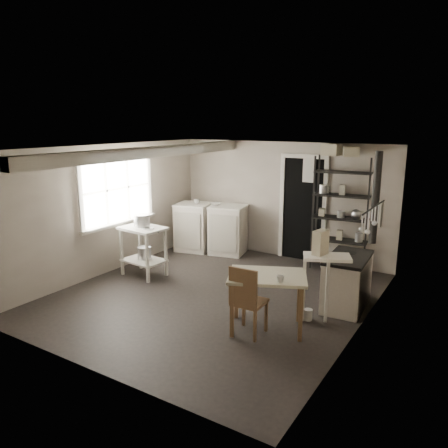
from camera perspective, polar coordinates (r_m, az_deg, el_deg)
The scene contains 31 objects.
floor at distance 7.00m, azimuth -1.31°, elevation -9.29°, with size 5.00×5.00×0.00m, color black.
ceiling at distance 6.47m, azimuth -1.42°, elevation 9.87°, with size 5.00×5.00×0.00m, color silver.
wall_back at distance 8.80m, azimuth 7.59°, elevation 3.11°, with size 4.50×0.02×2.30m, color #B2A597.
wall_front at distance 4.83m, azimuth -17.91°, elevation -5.90°, with size 4.50×0.02×2.30m, color #B2A597.
wall_left at distance 8.07m, azimuth -14.87°, elevation 1.86°, with size 0.02×5.00×2.30m, color #B2A597.
wall_right at distance 5.76m, azimuth 17.73°, elevation -2.80°, with size 0.02×5.00×2.30m, color #B2A597.
window at distance 8.12m, azimuth -13.85°, elevation 4.51°, with size 0.12×1.76×1.28m, color silver, non-canonical shape.
doorway at distance 8.63m, azimuth 10.20°, elevation 1.80°, with size 0.96×0.10×2.08m, color silver, non-canonical shape.
ceiling_beam at distance 7.21m, azimuth -9.53°, elevation 9.24°, with size 0.18×5.00×0.18m, color silver, non-canonical shape.
wallpaper_panel at distance 5.77m, azimuth 17.63°, elevation -2.79°, with size 0.01×5.00×2.30m, color #BCAF99, non-canonical shape.
utensil_rail at distance 6.26m, azimuth 18.83°, elevation 2.12°, with size 0.06×1.20×0.44m, color silver, non-canonical shape.
prep_table at distance 7.87m, azimuth -10.45°, elevation -3.82°, with size 0.77×0.55×0.88m, color silver, non-canonical shape.
stockpot at distance 7.81m, azimuth -10.67°, elevation 0.14°, with size 0.28×0.28×0.30m, color silver.
saucepan at distance 7.62m, azimuth -9.89°, elevation -0.86°, with size 0.19×0.19×0.11m, color silver.
bucket at distance 7.89m, azimuth -10.35°, elevation -3.89°, with size 0.24×0.24×0.26m, color silver.
base_cabinets at distance 9.15m, azimuth -1.76°, elevation -0.80°, with size 1.53×0.65×1.00m, color beige, non-canonical shape.
mixing_bowl at distance 8.98m, azimuth -1.15°, elevation 2.16°, with size 0.27×0.27×0.07m, color silver.
counter_cup at distance 9.17m, azimuth -3.58°, elevation 2.46°, with size 0.12×0.12×0.10m, color silver.
shelf_rack at distance 8.22m, azimuth 14.97°, elevation 0.63°, with size 0.99×0.38×2.09m, color black, non-canonical shape.
shelf_jar at distance 8.27m, azimuth 13.24°, elevation 3.76°, with size 0.09×0.09×0.19m, color silver.
storage_box_a at distance 8.17m, azimuth 13.78°, elevation 8.16°, with size 0.30×0.26×0.21m, color beige.
storage_box_b at distance 7.97m, azimuth 16.19°, elevation 7.76°, with size 0.26×0.24×0.17m, color beige.
stove at distance 6.69m, azimuth 15.80°, elevation -6.85°, with size 0.55×0.99×0.78m, color beige, non-canonical shape.
stovepipe at distance 6.77m, azimuth 19.21°, elevation 3.23°, with size 0.12×0.12×1.49m, color black, non-canonical shape.
side_ledge at distance 6.12m, azimuth 13.07°, elevation -8.68°, with size 0.62×0.33×0.95m, color silver, non-canonical shape.
oats_box at distance 5.96m, azimuth 12.44°, elevation -3.36°, with size 0.13×0.22×0.33m, color beige.
work_table at distance 5.82m, azimuth 5.62°, elevation -10.09°, with size 0.99×0.70×0.76m, color beige, non-canonical shape.
table_cup at distance 5.43m, azimuth 7.35°, elevation -7.08°, with size 0.09×0.09×0.09m, color silver.
chair at distance 5.64m, azimuth 3.34°, elevation -9.67°, with size 0.39×0.41×0.94m, color brown, non-canonical shape.
flour_sack at distance 7.95m, azimuth 13.79°, elevation -5.04°, with size 0.37×0.32×0.45m, color silver.
floor_crock at distance 6.27m, azimuth 10.92°, elevation -11.55°, with size 0.12×0.12×0.15m, color silver.
Camera 1 is at (3.54, -5.40, 2.68)m, focal length 35.00 mm.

